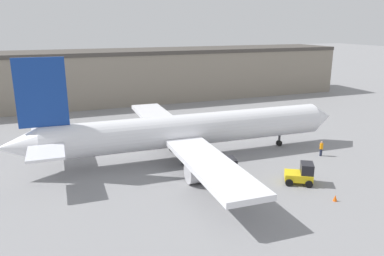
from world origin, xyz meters
name	(u,v)px	position (x,y,z in m)	size (l,w,h in m)	color
ground_plane	(192,156)	(0.00, 0.00, 0.00)	(400.00, 400.00, 0.00)	gray
terminal_building	(149,75)	(4.11, 34.24, 4.90)	(79.28, 11.97, 9.79)	gray
airplane	(183,131)	(-1.03, 0.02, 3.12)	(38.46, 33.71, 11.55)	white
ground_crew_worker	(321,148)	(13.78, -5.08, 0.92)	(0.38, 0.38, 1.73)	#1E2338
baggage_tug	(301,174)	(6.89, -10.61, 0.94)	(3.17, 3.04, 2.04)	yellow
belt_loader_truck	(223,171)	(0.24, -7.48, 1.07)	(3.15, 2.54, 2.28)	beige
safety_cone_near	(263,197)	(1.71, -12.36, 0.28)	(0.36, 0.36, 0.55)	#EF590F
safety_cone_far	(335,198)	(7.34, -14.72, 0.28)	(0.36, 0.36, 0.55)	#EF590F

